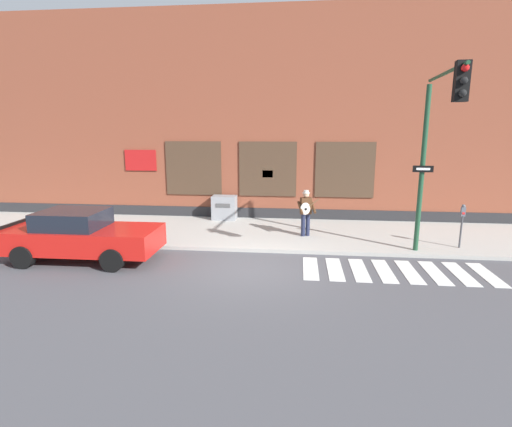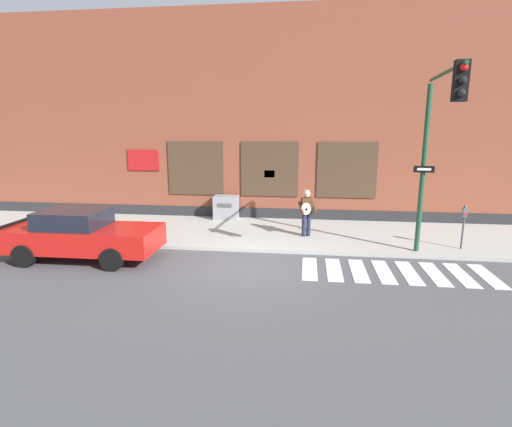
% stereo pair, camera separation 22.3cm
% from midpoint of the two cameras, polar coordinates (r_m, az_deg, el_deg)
% --- Properties ---
extents(ground_plane, '(160.00, 160.00, 0.00)m').
position_cam_midpoint_polar(ground_plane, '(11.55, -1.38, -7.80)').
color(ground_plane, '#4C4C51').
extents(sidewalk, '(28.00, 4.62, 0.12)m').
position_cam_midpoint_polar(sidewalk, '(15.12, 0.51, -2.75)').
color(sidewalk, '#ADAAA3').
rests_on(sidewalk, ground).
extents(building_backdrop, '(28.00, 4.06, 8.74)m').
position_cam_midpoint_polar(building_backdrop, '(18.91, 1.88, 13.39)').
color(building_backdrop, brown).
rests_on(building_backdrop, ground).
extents(crosswalk, '(5.20, 1.90, 0.01)m').
position_cam_midpoint_polar(crosswalk, '(11.91, 18.93, -7.81)').
color(crosswalk, silver).
rests_on(crosswalk, ground).
extents(red_car, '(4.62, 2.02, 1.53)m').
position_cam_midpoint_polar(red_car, '(13.18, -24.25, -2.86)').
color(red_car, red).
rests_on(red_car, ground).
extents(busker, '(0.78, 0.66, 1.66)m').
position_cam_midpoint_polar(busker, '(14.31, 6.68, 0.44)').
color(busker, '#1E233D').
rests_on(busker, sidewalk).
extents(traffic_light, '(0.66, 3.43, 5.26)m').
position_cam_midpoint_polar(traffic_light, '(11.95, 23.86, 10.36)').
color(traffic_light, '#1E472D').
rests_on(traffic_light, sidewalk).
extents(parking_meter, '(0.13, 0.11, 1.44)m').
position_cam_midpoint_polar(parking_meter, '(14.36, 26.98, -0.76)').
color(parking_meter, '#47474C').
rests_on(parking_meter, sidewalk).
extents(utility_box, '(1.02, 0.67, 1.01)m').
position_cam_midpoint_polar(utility_box, '(17.04, -4.91, 0.85)').
color(utility_box, gray).
rests_on(utility_box, sidewalk).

